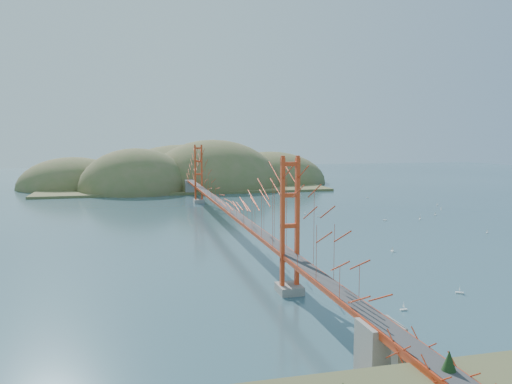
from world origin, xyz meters
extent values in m
plane|color=#2D4C5A|center=(0.00, 0.00, 0.00)|extent=(320.00, 320.00, 0.00)
cube|color=gray|center=(0.00, -30.00, 0.35)|extent=(2.00, 2.40, 0.70)
cube|color=gray|center=(0.00, 30.00, 0.35)|extent=(2.00, 2.40, 0.70)
cube|color=red|center=(0.00, 0.00, 3.30)|extent=(1.40, 92.00, 0.16)
cube|color=red|center=(0.00, 0.00, 3.10)|extent=(1.33, 92.00, 0.24)
cube|color=#38383A|center=(0.00, 0.00, 3.40)|extent=(1.19, 92.00, 0.03)
cube|color=gray|center=(0.00, -46.00, 1.65)|extent=(2.00, 2.20, 3.30)
cube|color=gray|center=(0.00, 46.00, 1.65)|extent=(2.20, 2.60, 3.30)
cube|color=red|center=(0.00, -52.00, 3.30)|extent=(1.40, 12.00, 0.16)
cube|color=red|center=(0.00, -52.00, 3.05)|extent=(1.33, 12.00, 0.30)
cube|color=gray|center=(0.00, -48.00, 1.47)|extent=(0.50, 0.70, 2.95)
cube|color=gray|center=(0.40, -47.80, 1.04)|extent=(3.70, 2.30, 0.10)
cylinder|color=white|center=(0.40, -47.80, 1.49)|extent=(0.03, 0.03, 1.00)
cone|color=black|center=(-0.47, -53.34, 3.63)|extent=(0.89, 0.89, 1.27)
cone|color=black|center=(-8.38, -51.10, 3.48)|extent=(0.67, 0.67, 0.96)
cube|color=brown|center=(0.00, 64.00, 0.25)|extent=(70.00, 40.00, 0.60)
ellipsoid|color=brown|center=(-12.00, 56.00, 0.00)|extent=(28.00, 28.00, 21.00)
ellipsoid|color=brown|center=(8.00, 62.00, 0.00)|extent=(36.00, 36.00, 25.00)
ellipsoid|color=brown|center=(26.00, 70.00, 0.00)|extent=(32.00, 32.00, 18.00)
ellipsoid|color=brown|center=(-28.00, 68.00, 0.00)|extent=(28.00, 28.00, 16.00)
ellipsoid|color=brown|center=(2.00, 78.00, 0.00)|extent=(44.00, 44.00, 22.00)
cube|color=white|center=(23.96, 37.20, 0.07)|extent=(0.48, 0.64, 0.11)
cylinder|color=white|center=(23.96, 37.20, 0.41)|extent=(0.02, 0.02, 0.68)
cube|color=white|center=(25.99, 1.56, 0.07)|extent=(0.61, 0.51, 0.11)
cylinder|color=white|center=(25.99, 1.56, 0.40)|extent=(0.02, 0.02, 0.66)
cube|color=white|center=(36.83, 4.32, 0.06)|extent=(0.59, 0.49, 0.11)
cylinder|color=white|center=(36.83, 4.32, 0.38)|extent=(0.02, 0.02, 0.64)
cube|color=white|center=(32.03, 1.25, 0.07)|extent=(0.46, 0.66, 0.11)
cylinder|color=white|center=(32.03, 1.25, 0.41)|extent=(0.02, 0.02, 0.69)
cube|color=white|center=(16.28, -18.20, 0.06)|extent=(0.20, 0.58, 0.11)
cylinder|color=white|center=(16.28, -18.20, 0.38)|extent=(0.02, 0.02, 0.63)
cube|color=white|center=(41.91, 10.07, 0.05)|extent=(0.38, 0.51, 0.09)
cylinder|color=white|center=(41.91, 10.07, 0.33)|extent=(0.01, 0.01, 0.54)
cube|color=white|center=(13.99, -33.64, 0.07)|extent=(0.65, 0.49, 0.11)
cylinder|color=white|center=(13.99, -33.64, 0.41)|extent=(0.02, 0.02, 0.68)
cube|color=white|center=(13.21, 42.00, 0.05)|extent=(0.52, 0.29, 0.09)
cylinder|color=white|center=(13.21, 42.00, 0.32)|extent=(0.01, 0.01, 0.54)
cube|color=white|center=(17.03, 7.68, 0.05)|extent=(0.47, 0.41, 0.09)
cylinder|color=white|center=(17.03, 7.68, 0.31)|extent=(0.01, 0.01, 0.51)
cube|color=white|center=(15.84, 10.94, 0.05)|extent=(0.46, 0.46, 0.09)
cylinder|color=white|center=(15.84, 10.94, 0.32)|extent=(0.01, 0.01, 0.53)
cube|color=white|center=(44.29, 14.90, 0.05)|extent=(0.51, 0.18, 0.09)
cylinder|color=white|center=(44.29, 14.90, 0.33)|extent=(0.01, 0.01, 0.55)
cube|color=white|center=(36.80, 29.33, 0.06)|extent=(0.58, 0.39, 0.10)
cylinder|color=white|center=(36.80, 29.33, 0.36)|extent=(0.02, 0.02, 0.60)
cube|color=white|center=(34.66, -11.17, 0.06)|extent=(0.54, 0.43, 0.10)
cylinder|color=white|center=(34.66, -11.17, 0.35)|extent=(0.02, 0.02, 0.58)
cube|color=white|center=(7.19, -36.26, 0.06)|extent=(0.58, 0.22, 0.10)
cylinder|color=white|center=(7.19, -36.26, 0.37)|extent=(0.02, 0.02, 0.62)
camera|label=1|loc=(-12.66, -69.43, 13.25)|focal=35.00mm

